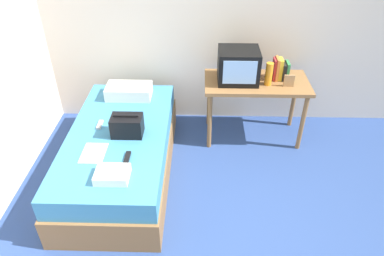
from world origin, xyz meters
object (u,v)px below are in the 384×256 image
pillow (129,91)px  remote_silver (100,125)px  magazine (94,153)px  water_bottle (269,74)px  bed (121,153)px  folded_towel (112,175)px  picture_frame (289,81)px  remote_dark (127,157)px  desk (256,88)px  handbag (127,126)px  tv (238,66)px  book_row (280,70)px

pillow → remote_silver: (-0.20, -0.60, -0.06)m
magazine → water_bottle: bearing=30.2°
bed → folded_towel: bearing=-82.3°
picture_frame → remote_dark: (-1.60, -1.01, -0.26)m
remote_dark → remote_silver: 0.63m
pillow → remote_dark: size_ratio=3.26×
remote_dark → remote_silver: (-0.37, 0.51, 0.00)m
remote_dark → pillow: bearing=98.7°
picture_frame → remote_silver: picture_frame is taller
desk → remote_dark: desk is taller
remote_silver → handbag: bearing=-24.2°
tv → handbag: size_ratio=1.47×
bed → folded_towel: size_ratio=7.14×
picture_frame → folded_towel: size_ratio=0.48×
desk → picture_frame: bearing=-19.6°
handbag → pillow: bearing=98.6°
magazine → remote_silver: (-0.05, 0.45, 0.01)m
pillow → handbag: size_ratio=1.69×
magazine → folded_towel: size_ratio=1.04×
remote_silver → folded_towel: folded_towel is taller
desk → folded_towel: size_ratio=4.14×
handbag → folded_towel: bearing=-91.8°
bed → water_bottle: water_bottle is taller
desk → pillow: bearing=-179.1°
bed → desk: (1.44, 0.72, 0.38)m
book_row → picture_frame: 0.19m
handbag → desk: bearing=29.7°
bed → folded_towel: 0.74m
pillow → magazine: 1.06m
water_bottle → magazine: (-1.70, -0.99, -0.33)m
picture_frame → magazine: (-1.92, -0.95, -0.27)m
water_bottle → handbag: bearing=-154.6°
tv → picture_frame: bearing=-12.7°
desk → magazine: (-1.59, -1.07, -0.11)m
bed → pillow: size_ratio=3.94×
desk → tv: bearing=178.1°
bed → folded_towel: folded_towel is taller
desk → magazine: 1.92m
water_bottle → handbag: (-1.44, -0.68, -0.23)m
book_row → remote_silver: (-1.90, -0.68, -0.31)m
handbag → magazine: handbag is taller
handbag → remote_dark: 0.38m
desk → remote_silver: (-1.64, -0.62, -0.10)m
bed → remote_silver: size_ratio=13.89×
desk → book_row: size_ratio=4.65×
magazine → remote_dark: 0.33m
book_row → pillow: book_row is taller
water_bottle → pillow: water_bottle is taller
book_row → pillow: size_ratio=0.49×
book_row → magazine: 2.19m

